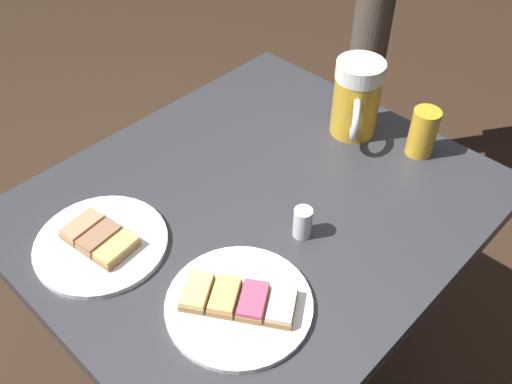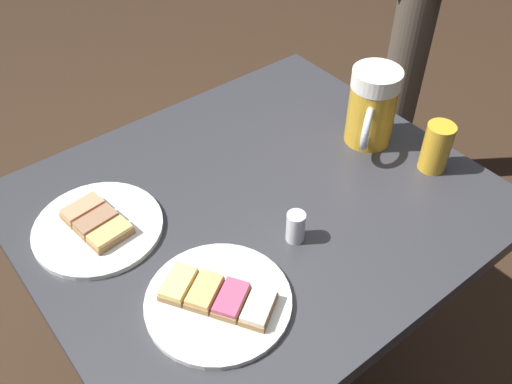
{
  "view_description": "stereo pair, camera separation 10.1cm",
  "coord_description": "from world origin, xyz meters",
  "px_view_note": "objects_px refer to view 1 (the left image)",
  "views": [
    {
      "loc": [
        -0.53,
        -0.51,
        1.47
      ],
      "look_at": [
        0.0,
        0.0,
        0.77
      ],
      "focal_mm": 39.21,
      "sensor_mm": 36.0,
      "label": 1
    },
    {
      "loc": [
        -0.45,
        -0.58,
        1.47
      ],
      "look_at": [
        0.0,
        0.0,
        0.77
      ],
      "focal_mm": 39.21,
      "sensor_mm": 36.0,
      "label": 2
    }
  ],
  "objects_px": {
    "plate_far": "(239,303)",
    "beer_mug": "(357,99)",
    "plate_near": "(101,242)",
    "salt_shaker": "(303,223)",
    "beer_glass_small": "(423,132)"
  },
  "relations": [
    {
      "from": "plate_near",
      "to": "beer_mug",
      "type": "xyz_separation_m",
      "value": [
        0.55,
        -0.12,
        0.07
      ]
    },
    {
      "from": "plate_far",
      "to": "beer_glass_small",
      "type": "distance_m",
      "value": 0.51
    },
    {
      "from": "plate_far",
      "to": "beer_mug",
      "type": "height_order",
      "value": "beer_mug"
    },
    {
      "from": "plate_far",
      "to": "beer_glass_small",
      "type": "bearing_deg",
      "value": 0.33
    },
    {
      "from": "plate_far",
      "to": "salt_shaker",
      "type": "height_order",
      "value": "salt_shaker"
    },
    {
      "from": "plate_far",
      "to": "beer_glass_small",
      "type": "xyz_separation_m",
      "value": [
        0.51,
        0.0,
        0.04
      ]
    },
    {
      "from": "plate_far",
      "to": "salt_shaker",
      "type": "xyz_separation_m",
      "value": [
        0.18,
        0.03,
        0.02
      ]
    },
    {
      "from": "plate_near",
      "to": "plate_far",
      "type": "xyz_separation_m",
      "value": [
        0.07,
        -0.25,
        0.0
      ]
    },
    {
      "from": "salt_shaker",
      "to": "beer_glass_small",
      "type": "bearing_deg",
      "value": -4.3
    },
    {
      "from": "plate_near",
      "to": "plate_far",
      "type": "bearing_deg",
      "value": -73.79
    },
    {
      "from": "plate_far",
      "to": "beer_mug",
      "type": "bearing_deg",
      "value": 16.33
    },
    {
      "from": "plate_near",
      "to": "salt_shaker",
      "type": "distance_m",
      "value": 0.34
    },
    {
      "from": "plate_near",
      "to": "salt_shaker",
      "type": "xyz_separation_m",
      "value": [
        0.25,
        -0.23,
        0.02
      ]
    },
    {
      "from": "plate_near",
      "to": "salt_shaker",
      "type": "relative_size",
      "value": 3.9
    },
    {
      "from": "plate_near",
      "to": "beer_mug",
      "type": "height_order",
      "value": "beer_mug"
    }
  ]
}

